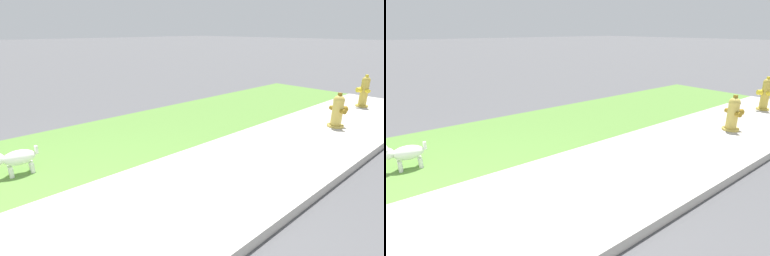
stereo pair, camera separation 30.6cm
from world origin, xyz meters
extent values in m
cylinder|color=gold|center=(5.51, -0.11, 0.03)|extent=(0.31, 0.31, 0.05)
cylinder|color=gold|center=(5.51, -0.11, 0.29)|extent=(0.20, 0.20, 0.49)
sphere|color=gold|center=(5.51, -0.11, 0.54)|extent=(0.21, 0.21, 0.21)
cube|color=olive|center=(5.51, -0.11, 0.66)|extent=(0.07, 0.07, 0.06)
cylinder|color=olive|center=(5.57, 0.02, 0.35)|extent=(0.12, 0.12, 0.09)
cylinder|color=olive|center=(5.45, -0.24, 0.35)|extent=(0.12, 0.12, 0.09)
cylinder|color=olive|center=(5.65, -0.18, 0.35)|extent=(0.14, 0.15, 0.12)
cylinder|color=gold|center=(7.62, 0.14, 0.03)|extent=(0.28, 0.28, 0.05)
cylinder|color=gold|center=(7.62, 0.14, 0.35)|extent=(0.18, 0.18, 0.61)
sphere|color=gold|center=(7.62, 0.14, 0.66)|extent=(0.19, 0.19, 0.19)
cube|color=yellow|center=(7.62, 0.14, 0.77)|extent=(0.08, 0.08, 0.06)
cylinder|color=yellow|center=(7.53, 0.04, 0.43)|extent=(0.13, 0.13, 0.09)
cylinder|color=yellow|center=(7.71, 0.24, 0.43)|extent=(0.13, 0.13, 0.09)
cylinder|color=yellow|center=(7.51, 0.23, 0.43)|extent=(0.15, 0.16, 0.12)
ellipsoid|color=white|center=(0.39, 1.83, 0.24)|extent=(0.41, 0.24, 0.20)
cylinder|color=white|center=(0.26, 1.79, 0.07)|extent=(0.06, 0.06, 0.14)
cylinder|color=white|center=(0.27, 1.89, 0.07)|extent=(0.06, 0.06, 0.14)
cylinder|color=white|center=(0.50, 1.76, 0.07)|extent=(0.06, 0.06, 0.14)
cylinder|color=white|center=(0.51, 1.87, 0.07)|extent=(0.06, 0.06, 0.14)
cylinder|color=white|center=(0.60, 1.80, 0.30)|extent=(0.04, 0.04, 0.11)
camera|label=1|loc=(-0.36, -2.37, 1.84)|focal=28.00mm
camera|label=2|loc=(-0.12, -2.57, 1.84)|focal=28.00mm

